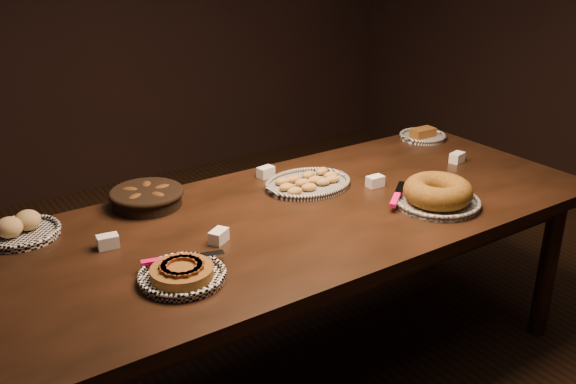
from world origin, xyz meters
TOP-DOWN VIEW (x-y plane):
  - ground at (0.00, 0.00)m, footprint 5.00×5.00m
  - buffet_table at (0.00, 0.00)m, footprint 2.40×1.00m
  - apple_tart_plate at (-0.59, -0.20)m, footprint 0.31×0.27m
  - madeleine_platter at (0.17, 0.19)m, footprint 0.37×0.30m
  - bundt_cake_plate at (0.47, -0.24)m, footprint 0.37×0.38m
  - croissant_basket at (-0.46, 0.38)m, footprint 0.29×0.29m
  - bread_roll_plate at (-0.93, 0.38)m, footprint 0.27×0.27m
  - loaf_plate at (1.02, 0.38)m, footprint 0.23×0.23m
  - tent_cards at (0.06, 0.11)m, footprint 1.69×0.49m

SIDE VIEW (x-z plane):
  - ground at x=0.00m, z-range 0.00..0.00m
  - buffet_table at x=0.00m, z-range 0.30..1.05m
  - madeleine_platter at x=0.17m, z-range 0.75..0.79m
  - loaf_plate at x=1.02m, z-range 0.74..0.80m
  - apple_tart_plate at x=-0.59m, z-range 0.74..0.80m
  - tent_cards at x=0.06m, z-range 0.75..0.79m
  - bread_roll_plate at x=-0.93m, z-range 0.73..0.82m
  - croissant_basket at x=-0.46m, z-range 0.75..0.83m
  - bundt_cake_plate at x=0.47m, z-range 0.74..0.85m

